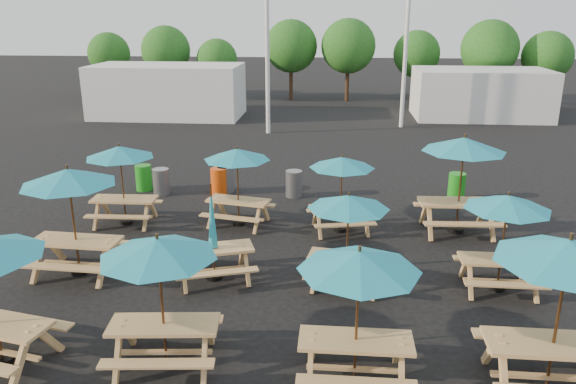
# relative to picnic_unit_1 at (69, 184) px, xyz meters

# --- Properties ---
(ground) EXTENTS (120.00, 120.00, 0.00)m
(ground) POSITION_rel_picnic_unit_1_xyz_m (4.42, 1.37, -2.09)
(ground) COLOR black
(ground) RESTS_ON ground
(picnic_unit_1) EXTENTS (2.12, 2.12, 2.44)m
(picnic_unit_1) POSITION_rel_picnic_unit_1_xyz_m (0.00, 0.00, 0.00)
(picnic_unit_1) COLOR tan
(picnic_unit_1) RESTS_ON ground
(picnic_unit_2) EXTENTS (1.87, 1.87, 2.20)m
(picnic_unit_2) POSITION_rel_picnic_unit_1_xyz_m (-0.07, 3.08, -0.20)
(picnic_unit_2) COLOR tan
(picnic_unit_2) RESTS_ON ground
(picnic_unit_3) EXTENTS (2.04, 2.04, 2.26)m
(picnic_unit_3) POSITION_rel_picnic_unit_1_xyz_m (2.90, -3.13, -0.15)
(picnic_unit_3) COLOR tan
(picnic_unit_3) RESTS_ON ground
(picnic_unit_4) EXTENTS (2.09, 1.95, 2.18)m
(picnic_unit_4) POSITION_rel_picnic_unit_1_xyz_m (3.05, -0.00, -1.19)
(picnic_unit_4) COLOR tan
(picnic_unit_4) RESTS_ON ground
(picnic_unit_5) EXTENTS (2.10, 2.10, 2.15)m
(picnic_unit_5) POSITION_rel_picnic_unit_1_xyz_m (3.03, 3.27, -0.25)
(picnic_unit_5) COLOR tan
(picnic_unit_5) RESTS_ON ground
(picnic_unit_6) EXTENTS (1.87, 1.87, 2.26)m
(picnic_unit_6) POSITION_rel_picnic_unit_1_xyz_m (5.99, -3.33, -0.16)
(picnic_unit_6) COLOR tan
(picnic_unit_6) RESTS_ON ground
(picnic_unit_7) EXTENTS (1.94, 1.94, 2.05)m
(picnic_unit_7) POSITION_rel_picnic_unit_1_xyz_m (5.90, -0.10, -0.33)
(picnic_unit_7) COLOR tan
(picnic_unit_7) RESTS_ON ground
(picnic_unit_8) EXTENTS (2.01, 2.01, 2.05)m
(picnic_unit_8) POSITION_rel_picnic_unit_1_xyz_m (5.79, 3.01, -0.33)
(picnic_unit_8) COLOR tan
(picnic_unit_8) RESTS_ON ground
(picnic_unit_9) EXTENTS (2.12, 2.12, 2.54)m
(picnic_unit_9) POSITION_rel_picnic_unit_1_xyz_m (8.93, -3.32, 0.08)
(picnic_unit_9) COLOR tan
(picnic_unit_9) RESTS_ON ground
(picnic_unit_10) EXTENTS (1.76, 1.76, 2.10)m
(picnic_unit_10) POSITION_rel_picnic_unit_1_xyz_m (9.07, 0.00, -0.29)
(picnic_unit_10) COLOR tan
(picnic_unit_10) RESTS_ON ground
(picnic_unit_11) EXTENTS (2.22, 2.22, 2.58)m
(picnic_unit_11) POSITION_rel_picnic_unit_1_xyz_m (8.85, 3.21, 0.12)
(picnic_unit_11) COLOR tan
(picnic_unit_11) RESTS_ON ground
(waste_bin_0) EXTENTS (0.52, 0.52, 0.83)m
(waste_bin_0) POSITION_rel_picnic_unit_1_xyz_m (-0.56, 6.09, -1.67)
(waste_bin_0) COLOR #1A8C19
(waste_bin_0) RESTS_ON ground
(waste_bin_1) EXTENTS (0.52, 0.52, 0.83)m
(waste_bin_1) POSITION_rel_picnic_unit_1_xyz_m (0.14, 5.71, -1.67)
(waste_bin_1) COLOR gray
(waste_bin_1) RESTS_ON ground
(waste_bin_2) EXTENTS (0.52, 0.52, 0.83)m
(waste_bin_2) POSITION_rel_picnic_unit_1_xyz_m (1.95, 5.94, -1.67)
(waste_bin_2) COLOR #E1490D
(waste_bin_2) RESTS_ON ground
(waste_bin_3) EXTENTS (0.52, 0.52, 0.83)m
(waste_bin_3) POSITION_rel_picnic_unit_1_xyz_m (2.13, 6.14, -1.67)
(waste_bin_3) COLOR gray
(waste_bin_3) RESTS_ON ground
(waste_bin_4) EXTENTS (0.52, 0.52, 0.83)m
(waste_bin_4) POSITION_rel_picnic_unit_1_xyz_m (4.35, 5.84, -1.67)
(waste_bin_4) COLOR gray
(waste_bin_4) RESTS_ON ground
(waste_bin_5) EXTENTS (0.52, 0.52, 0.83)m
(waste_bin_5) POSITION_rel_picnic_unit_1_xyz_m (9.38, 5.98, -1.67)
(waste_bin_5) COLOR #1A8C19
(waste_bin_5) RESTS_ON ground
(mast_0) EXTENTS (0.20, 0.20, 12.00)m
(mast_0) POSITION_rel_picnic_unit_1_xyz_m (2.42, 15.37, 3.91)
(mast_0) COLOR silver
(mast_0) RESTS_ON ground
(mast_1) EXTENTS (0.20, 0.20, 12.00)m
(mast_1) POSITION_rel_picnic_unit_1_xyz_m (8.92, 17.37, 3.91)
(mast_1) COLOR silver
(mast_1) RESTS_ON ground
(event_tent_0) EXTENTS (8.00, 4.00, 2.80)m
(event_tent_0) POSITION_rel_picnic_unit_1_xyz_m (-3.58, 19.37, -0.69)
(event_tent_0) COLOR silver
(event_tent_0) RESTS_ON ground
(event_tent_1) EXTENTS (7.00, 4.00, 2.60)m
(event_tent_1) POSITION_rel_picnic_unit_1_xyz_m (13.42, 20.37, -0.79)
(event_tent_1) COLOR silver
(event_tent_1) RESTS_ON ground
(tree_0) EXTENTS (2.80, 2.80, 4.24)m
(tree_0) POSITION_rel_picnic_unit_1_xyz_m (-9.65, 26.62, 0.74)
(tree_0) COLOR #382314
(tree_0) RESTS_ON ground
(tree_1) EXTENTS (3.11, 3.11, 4.72)m
(tree_1) POSITION_rel_picnic_unit_1_xyz_m (-5.33, 25.27, 1.06)
(tree_1) COLOR #382314
(tree_1) RESTS_ON ground
(tree_2) EXTENTS (2.59, 2.59, 3.93)m
(tree_2) POSITION_rel_picnic_unit_1_xyz_m (-1.97, 25.02, 0.54)
(tree_2) COLOR #382314
(tree_2) RESTS_ON ground
(tree_3) EXTENTS (3.36, 3.36, 5.09)m
(tree_3) POSITION_rel_picnic_unit_1_xyz_m (2.67, 26.09, 1.32)
(tree_3) COLOR #382314
(tree_3) RESTS_ON ground
(tree_4) EXTENTS (3.41, 3.41, 5.17)m
(tree_4) POSITION_rel_picnic_unit_1_xyz_m (6.32, 25.63, 1.37)
(tree_4) COLOR #382314
(tree_4) RESTS_ON ground
(tree_5) EXTENTS (2.94, 2.94, 4.45)m
(tree_5) POSITION_rel_picnic_unit_1_xyz_m (10.64, 26.05, 0.89)
(tree_5) COLOR #382314
(tree_5) RESTS_ON ground
(tree_6) EXTENTS (3.38, 3.38, 5.13)m
(tree_6) POSITION_rel_picnic_unit_1_xyz_m (14.65, 24.27, 1.34)
(tree_6) COLOR #382314
(tree_6) RESTS_ON ground
(tree_7) EXTENTS (2.95, 2.95, 4.48)m
(tree_7) POSITION_rel_picnic_unit_1_xyz_m (18.04, 24.29, 0.90)
(tree_7) COLOR #382314
(tree_7) RESTS_ON ground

